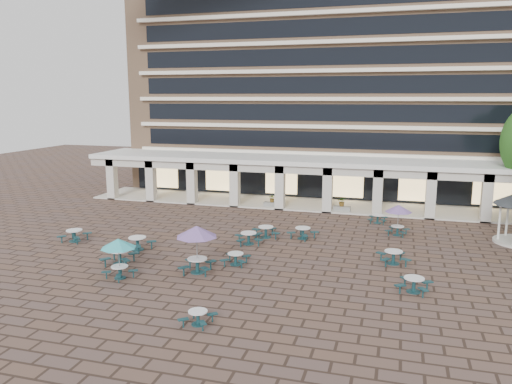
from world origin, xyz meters
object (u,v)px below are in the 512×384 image
at_px(picnic_table_2, 198,316).
at_px(planter_right, 342,205).
at_px(picnic_table_1, 236,258).
at_px(planter_left, 272,202).
at_px(picnic_table_0, 120,256).

relative_size(picnic_table_2, planter_right, 1.02).
height_order(picnic_table_1, planter_left, planter_left).
relative_size(picnic_table_0, picnic_table_2, 1.39).
distance_m(picnic_table_2, planter_right, 24.17).
relative_size(picnic_table_2, planter_left, 1.02).
bearing_deg(picnic_table_2, picnic_table_0, 145.86).
xyz_separation_m(picnic_table_2, planter_left, (-2.68, 23.90, 0.09)).
xyz_separation_m(picnic_table_1, picnic_table_2, (0.93, -8.05, -0.04)).
height_order(picnic_table_0, picnic_table_2, picnic_table_0).
xyz_separation_m(picnic_table_0, picnic_table_1, (6.72, 1.81, -0.09)).
bearing_deg(picnic_table_0, planter_left, 65.93).
height_order(picnic_table_2, planter_left, planter_left).
distance_m(picnic_table_0, planter_left, 18.34).
xyz_separation_m(planter_left, planter_right, (6.27, 0.00, 0.09)).
xyz_separation_m(picnic_table_1, planter_right, (4.51, 15.85, 0.14)).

